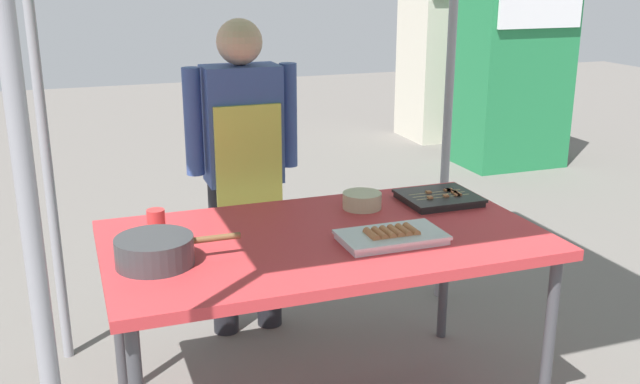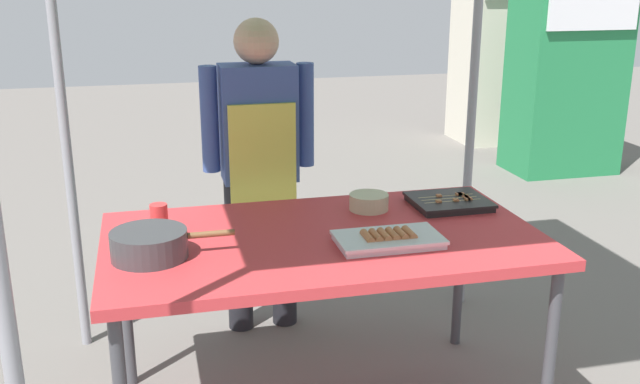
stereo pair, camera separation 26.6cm
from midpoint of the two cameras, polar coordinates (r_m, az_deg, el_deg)
The scene contains 9 objects.
stall_table at distance 2.69m, azimuth 3.10°, elevation -4.48°, with size 1.60×0.90×0.75m.
tray_grilled_sausages at distance 2.59m, azimuth 8.35°, elevation -3.75°, with size 0.38×0.22×0.05m.
tray_meat_skewers at distance 3.06m, azimuth 12.62°, elevation -0.80°, with size 0.31×0.27×0.04m.
cooking_wok at distance 2.48m, azimuth -10.30°, elevation -4.06°, with size 0.42×0.26×0.10m.
condiment_bowl at distance 2.95m, azimuth 6.46°, elevation -0.82°, with size 0.16×0.16×0.07m, color #BFB28C.
drink_cup_near_edge at distance 2.74m, azimuth -9.87°, elevation -2.02°, with size 0.07×0.07×0.10m, color red.
vendor_woman at distance 3.34m, azimuth -2.54°, elevation 2.96°, with size 0.52×0.22×1.49m.
neighbor_stall_left at distance 7.58m, azimuth 14.79°, elevation 11.40°, with size 0.73×0.70×1.99m.
neighbor_stall_right at distance 6.56m, azimuth 19.98°, elevation 9.10°, with size 0.87×0.60×1.76m.
Camera 2 is at (-0.61, -2.43, 1.69)m, focal length 40.62 mm.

